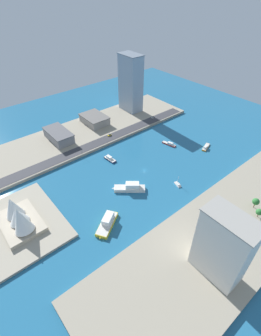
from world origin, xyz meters
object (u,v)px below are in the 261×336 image
at_px(taxi_yellow_cab, 110,135).
at_px(hotel_broad_white, 223,247).
at_px(sailboat_small_white, 178,184).
at_px(tower_tall_glass, 131,83).
at_px(ferry_yellow_fast, 107,222).
at_px(ferry_white_commuter, 130,187).
at_px(water_taxi_orange, 206,147).
at_px(tugboat_red, 169,144).
at_px(van_white, 153,117).
at_px(carpark_squat_concrete, 95,119).
at_px(opera_landmark, 18,216).
at_px(warehouse_low_gray, 59,135).
at_px(traffic_light_waterfront, 82,150).
at_px(patrol_launch_navy, 110,159).

bearing_deg(taxi_yellow_cab, hotel_broad_white, 165.52).
distance_m(sailboat_small_white, tower_tall_glass, 154.26).
bearing_deg(hotel_broad_white, ferry_yellow_fast, 21.80).
relative_size(ferry_white_commuter, water_taxi_orange, 1.52).
bearing_deg(hotel_broad_white, tugboat_red, -35.87).
height_order(hotel_broad_white, van_white, hotel_broad_white).
xyz_separation_m(carpark_squat_concrete, opera_landmark, (-92.45, 124.91, 2.76)).
bearing_deg(tugboat_red, taxi_yellow_cab, 38.31).
bearing_deg(taxi_yellow_cab, warehouse_low_gray, 58.30).
bearing_deg(hotel_broad_white, opera_landmark, 34.94).
bearing_deg(opera_landmark, traffic_light_waterfront, -59.80).
bearing_deg(opera_landmark, carpark_squat_concrete, -53.50).
distance_m(water_taxi_orange, taxi_yellow_cab, 103.96).
xyz_separation_m(sailboat_small_white, ferry_yellow_fast, (4.03, 72.10, 1.74)).
distance_m(ferry_white_commuter, traffic_light_waterfront, 68.21).
relative_size(carpark_squat_concrete, van_white, 7.12).
relative_size(patrol_launch_navy, van_white, 3.24).
bearing_deg(patrol_launch_navy, tugboat_red, -106.10).
height_order(ferry_white_commuter, carpark_squat_concrete, carpark_squat_concrete).
bearing_deg(warehouse_low_gray, patrol_launch_navy, -160.06).
relative_size(hotel_broad_white, van_white, 10.39).
height_order(carpark_squat_concrete, traffic_light_waterfront, carpark_squat_concrete).
bearing_deg(hotel_broad_white, van_white, -33.06).
relative_size(warehouse_low_gray, van_white, 8.05).
height_order(ferry_yellow_fast, van_white, ferry_yellow_fast).
bearing_deg(van_white, carpark_squat_concrete, 60.04).
relative_size(ferry_white_commuter, warehouse_low_gray, 0.66).
bearing_deg(water_taxi_orange, patrol_launch_navy, 62.19).
distance_m(tugboat_red, patrol_launch_navy, 67.29).
relative_size(tugboat_red, carpark_squat_concrete, 0.50).
bearing_deg(hotel_broad_white, traffic_light_waterfront, -0.72).
relative_size(ferry_yellow_fast, carpark_squat_concrete, 0.75).
height_order(sailboat_small_white, water_taxi_orange, sailboat_small_white).
relative_size(water_taxi_orange, tower_tall_glass, 0.24).
distance_m(taxi_yellow_cab, traffic_light_waterfront, 43.01).
bearing_deg(sailboat_small_white, tugboat_red, -40.07).
distance_m(tugboat_red, hotel_broad_white, 146.14).
bearing_deg(taxi_yellow_cab, opera_landmark, 115.27).
bearing_deg(taxi_yellow_cab, van_white, -90.36).
relative_size(ferry_white_commuter, carpark_squat_concrete, 0.75).
relative_size(hotel_broad_white, carpark_squat_concrete, 1.46).
distance_m(sailboat_small_white, hotel_broad_white, 84.66).
xyz_separation_m(sailboat_small_white, van_white, (99.96, -65.93, 2.99)).
distance_m(ferry_yellow_fast, hotel_broad_white, 81.20).
relative_size(tugboat_red, ferry_yellow_fast, 0.66).
height_order(tugboat_red, taxi_yellow_cab, taxi_yellow_cab).
bearing_deg(carpark_squat_concrete, tugboat_red, -156.97).
bearing_deg(sailboat_small_white, opera_landmark, 70.33).
bearing_deg(water_taxi_orange, traffic_light_waterfront, 57.09).
height_order(ferry_yellow_fast, taxi_yellow_cab, ferry_yellow_fast).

